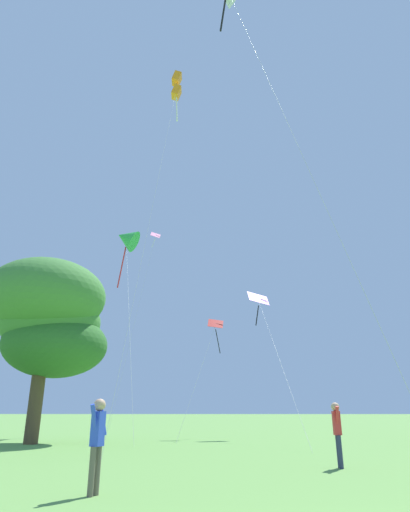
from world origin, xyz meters
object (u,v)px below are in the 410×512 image
(kite_pink_low, at_px, (153,246))
(person_far_back, at_px, (337,428))
(kite_orange_box, at_px, (177,87))
(kite_green_small, at_px, (126,239))
(kite_red_high, at_px, (215,330))
(person_near_tree, at_px, (97,436))
(tree_right_cluster, at_px, (50,318))
(kite_purple_streamer, at_px, (259,304))

(kite_pink_low, distance_m, person_far_back, 38.68)
(kite_orange_box, relative_size, kite_pink_low, 1.19)
(kite_orange_box, relative_size, kite_green_small, 1.56)
(kite_red_high, distance_m, person_near_tree, 20.61)
(kite_green_small, height_order, kite_pink_low, kite_pink_low)
(kite_red_high, distance_m, kite_pink_low, 22.45)
(kite_green_small, bearing_deg, kite_orange_box, -58.11)
(kite_red_high, distance_m, person_far_back, 16.65)
(kite_orange_box, height_order, tree_right_cluster, kite_orange_box)
(kite_red_high, xyz_separation_m, tree_right_cluster, (-9.00, -6.04, -0.36))
(person_far_back, bearing_deg, tree_right_cluster, 143.87)
(kite_pink_low, bearing_deg, tree_right_cluster, -94.72)
(kite_purple_streamer, distance_m, tree_right_cluster, 13.76)
(kite_orange_box, height_order, kite_green_small, kite_orange_box)
(kite_green_small, xyz_separation_m, kite_pink_low, (0.27, 12.87, 4.29))
(kite_purple_streamer, bearing_deg, person_near_tree, -105.31)
(kite_red_high, bearing_deg, person_near_tree, -96.97)
(tree_right_cluster, bearing_deg, kite_orange_box, 23.71)
(kite_red_high, bearing_deg, person_far_back, -76.62)
(kite_orange_box, relative_size, person_far_back, 14.03)
(kite_purple_streamer, xyz_separation_m, person_far_back, (0.58, -15.49, -7.45))
(kite_pink_low, relative_size, person_near_tree, 11.77)
(kite_pink_low, relative_size, tree_right_cluster, 2.26)
(kite_pink_low, xyz_separation_m, tree_right_cluster, (-1.91, -23.11, -13.09))
(kite_orange_box, distance_m, kite_red_high, 18.00)
(kite_orange_box, relative_size, person_near_tree, 13.98)
(kite_green_small, height_order, tree_right_cluster, kite_green_small)
(kite_red_high, xyz_separation_m, person_far_back, (3.63, -15.26, -5.59))
(kite_green_small, distance_m, person_near_tree, 28.15)
(kite_orange_box, height_order, kite_purple_streamer, kite_orange_box)
(person_near_tree, bearing_deg, kite_green_small, 101.73)
(person_far_back, bearing_deg, kite_green_small, 119.47)
(kite_purple_streamer, height_order, kite_red_high, kite_purple_streamer)
(person_far_back, bearing_deg, kite_red_high, 103.38)
(kite_green_small, relative_size, person_far_back, 9.01)
(person_far_back, height_order, tree_right_cluster, tree_right_cluster)
(kite_orange_box, bearing_deg, tree_right_cluster, -156.29)
(kite_green_small, relative_size, tree_right_cluster, 1.73)
(kite_green_small, distance_m, kite_pink_low, 13.57)
(kite_green_small, distance_m, tree_right_cluster, 13.60)
(kite_green_small, xyz_separation_m, person_far_back, (11.00, -19.46, -14.03))
(kite_pink_low, bearing_deg, person_far_back, -71.65)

